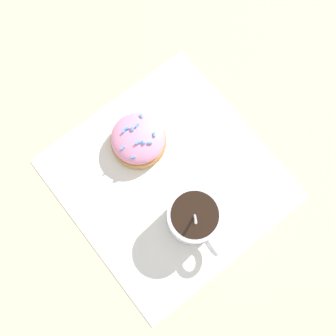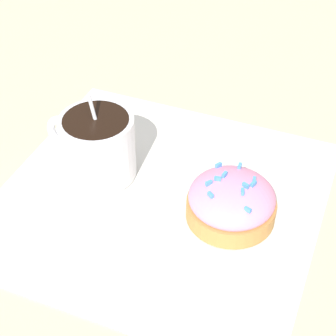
% 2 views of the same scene
% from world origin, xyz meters
% --- Properties ---
extents(ground_plane, '(3.00, 3.00, 0.00)m').
position_xyz_m(ground_plane, '(0.00, 0.00, 0.00)').
color(ground_plane, '#C6B793').
extents(paper_napkin, '(0.33, 0.32, 0.00)m').
position_xyz_m(paper_napkin, '(0.00, 0.00, 0.00)').
color(paper_napkin, white).
rests_on(paper_napkin, ground_plane).
extents(coffee_cup, '(0.11, 0.08, 0.10)m').
position_xyz_m(coffee_cup, '(0.08, -0.01, 0.04)').
color(coffee_cup, white).
rests_on(coffee_cup, paper_napkin).
extents(frosted_pastry, '(0.09, 0.09, 0.05)m').
position_xyz_m(frosted_pastry, '(-0.08, -0.00, 0.02)').
color(frosted_pastry, '#C18442').
rests_on(frosted_pastry, paper_napkin).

